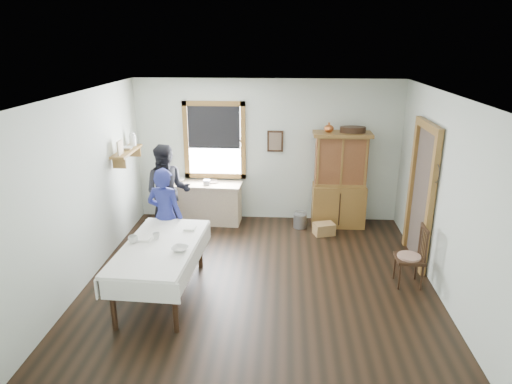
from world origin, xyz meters
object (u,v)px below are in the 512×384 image
(dining_table, at_px, (162,270))
(spindle_chair, at_px, (410,256))
(figure_dark, at_px, (168,195))
(woman_blue, at_px, (166,220))
(china_hutch, at_px, (340,180))
(pail, at_px, (300,221))
(work_counter, at_px, (206,203))
(wicker_basket, at_px, (324,229))

(dining_table, relative_size, spindle_chair, 2.09)
(figure_dark, bearing_deg, woman_blue, -84.41)
(spindle_chair, xyz_separation_m, figure_dark, (-3.83, 1.46, 0.32))
(china_hutch, bearing_deg, pail, -167.24)
(woman_blue, bearing_deg, dining_table, 111.64)
(dining_table, bearing_deg, pail, 51.97)
(pail, distance_m, woman_blue, 2.70)
(work_counter, height_order, woman_blue, woman_blue)
(china_hutch, bearing_deg, dining_table, -134.98)
(work_counter, distance_m, pail, 1.83)
(work_counter, relative_size, woman_blue, 0.94)
(spindle_chair, bearing_deg, figure_dark, 159.98)
(dining_table, distance_m, wicker_basket, 3.27)
(work_counter, xyz_separation_m, china_hutch, (2.52, 0.01, 0.50))
(spindle_chair, height_order, figure_dark, figure_dark)
(work_counter, height_order, figure_dark, figure_dark)
(pail, bearing_deg, wicker_basket, -35.53)
(work_counter, relative_size, spindle_chair, 1.50)
(wicker_basket, relative_size, figure_dark, 0.23)
(china_hutch, xyz_separation_m, figure_dark, (-3.05, -0.71, -0.11))
(dining_table, relative_size, pail, 7.17)
(work_counter, xyz_separation_m, figure_dark, (-0.54, -0.71, 0.39))
(china_hutch, height_order, dining_table, china_hutch)
(dining_table, bearing_deg, wicker_basket, 42.75)
(dining_table, height_order, woman_blue, woman_blue)
(figure_dark, bearing_deg, wicker_basket, -0.92)
(wicker_basket, bearing_deg, work_counter, 168.37)
(work_counter, relative_size, wicker_basket, 3.78)
(dining_table, xyz_separation_m, spindle_chair, (3.46, 0.50, 0.07))
(spindle_chair, bearing_deg, wicker_basket, 122.73)
(dining_table, height_order, pail, dining_table)
(china_hutch, bearing_deg, work_counter, -179.80)
(pail, bearing_deg, dining_table, -128.03)
(pail, xyz_separation_m, woman_blue, (-2.13, -1.55, 0.59))
(work_counter, distance_m, wicker_basket, 2.29)
(work_counter, distance_m, dining_table, 2.67)
(pail, relative_size, figure_dark, 0.17)
(spindle_chair, bearing_deg, dining_table, -170.92)
(dining_table, height_order, figure_dark, figure_dark)
(woman_blue, bearing_deg, spindle_chair, -175.56)
(work_counter, bearing_deg, china_hutch, 2.87)
(china_hutch, distance_m, dining_table, 3.82)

